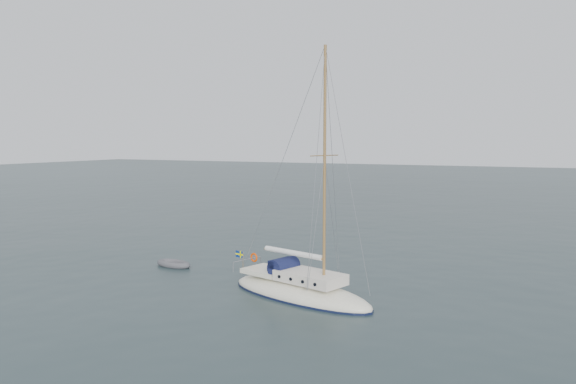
% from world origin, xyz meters
% --- Properties ---
extents(ground, '(300.00, 300.00, 0.00)m').
position_xyz_m(ground, '(0.00, 0.00, 0.00)').
color(ground, black).
rests_on(ground, ground).
extents(sailboat, '(9.15, 2.74, 13.03)m').
position_xyz_m(sailboat, '(-0.15, -0.62, 0.99)').
color(sailboat, white).
rests_on(sailboat, ground).
extents(dinghy, '(2.63, 1.19, 0.38)m').
position_xyz_m(dinghy, '(-10.24, 2.22, 0.17)').
color(dinghy, '#515257').
rests_on(dinghy, ground).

